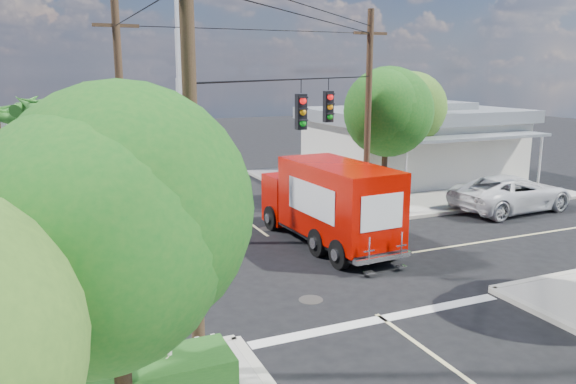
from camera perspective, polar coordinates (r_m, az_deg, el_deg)
ground at (r=18.91m, az=2.44°, el=-7.71°), size 120.00×120.00×0.00m
sidewalk_ne at (r=33.33m, az=11.12°, el=0.95°), size 14.12×14.12×0.14m
road_markings at (r=17.68m, az=4.56°, el=-9.17°), size 32.00×32.00×0.01m
building_ne at (r=34.79m, az=12.47°, el=5.11°), size 11.80×10.20×4.50m
radio_tower at (r=36.93m, az=-10.69°, el=10.75°), size 0.80×0.80×17.00m
tree_sw_front at (r=8.72m, az=-17.35°, el=-2.30°), size 3.88×3.78×6.03m
tree_ne_front at (r=27.30m, az=10.05°, el=8.50°), size 4.21×4.14×6.66m
tree_ne_back at (r=30.62m, az=11.82°, el=7.72°), size 3.77×3.66×5.82m
palm_nw_front at (r=23.51m, az=-22.92°, el=7.85°), size 3.01×3.08×5.59m
utility_poles at (r=18.73m, az=-3.99°, el=6.77°), size 12.00×10.68×9.00m
picket_fence at (r=11.86m, az=-21.38°, el=-17.73°), size 5.94×0.06×1.00m
vending_boxes at (r=27.01m, az=9.12°, el=-0.25°), size 1.90×0.50×1.10m
delivery_truck at (r=21.02m, az=4.14°, el=-1.09°), size 2.75×7.47×3.18m
parked_car at (r=28.30m, az=21.77°, el=-0.09°), size 6.24×3.21×1.68m
pedestrian at (r=11.21m, az=-12.98°, el=-16.62°), size 0.83×0.76×1.89m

